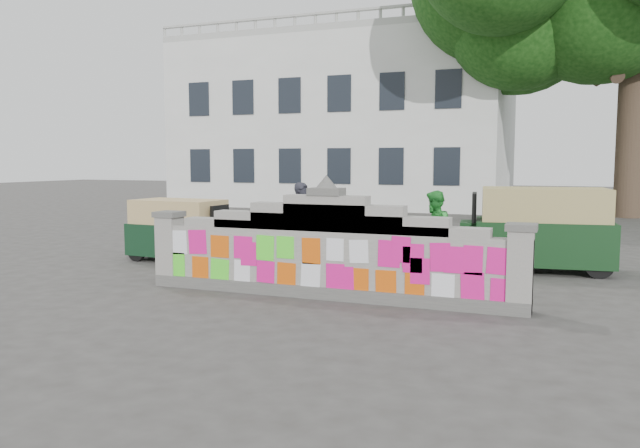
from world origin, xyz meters
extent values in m
plane|color=#383533|center=(0.00, 0.00, 0.00)|extent=(100.00, 100.00, 0.00)
cube|color=#4C4C49|center=(0.00, 0.00, 0.10)|extent=(6.40, 0.42, 0.20)
cube|color=gray|center=(0.00, 0.00, 0.60)|extent=(6.40, 0.32, 1.00)
cube|color=gray|center=(0.00, 0.00, 1.17)|extent=(5.20, 0.32, 0.14)
cube|color=gray|center=(0.00, 0.00, 1.24)|extent=(4.00, 0.32, 0.28)
cube|color=gray|center=(0.00, 0.00, 1.32)|extent=(2.60, 0.32, 0.44)
cube|color=gray|center=(0.00, 0.00, 1.39)|extent=(1.40, 0.32, 0.58)
cube|color=#4C4C49|center=(0.00, 0.00, 1.74)|extent=(0.55, 0.36, 0.12)
cone|color=#4C4C49|center=(0.00, 0.00, 1.90)|extent=(0.36, 0.36, 0.22)
cube|color=gray|center=(-3.02, 0.00, 0.62)|extent=(0.36, 0.40, 1.24)
cube|color=#4C4C49|center=(-3.02, 0.00, 1.28)|extent=(0.44, 0.44, 0.10)
cube|color=gray|center=(3.02, 0.00, 0.62)|extent=(0.36, 0.40, 1.24)
cube|color=#4C4C49|center=(3.02, 0.00, 1.28)|extent=(0.44, 0.44, 0.10)
cube|color=silver|center=(-7.00, 22.00, 4.00)|extent=(16.00, 10.00, 8.00)
cylinder|color=#38281E|center=(6.00, 18.00, 3.00)|extent=(1.10, 1.10, 6.00)
imported|color=black|center=(-1.12, 1.68, 0.46)|extent=(1.87, 1.16, 0.93)
imported|color=#21212A|center=(-1.12, 1.68, 0.78)|extent=(0.54, 0.66, 1.57)
imported|color=green|center=(1.17, 3.06, 0.82)|extent=(0.71, 0.87, 1.64)
cube|color=black|center=(-4.43, 2.37, 0.49)|extent=(2.20, 1.29, 0.71)
cube|color=tan|center=(-4.43, 2.37, 1.11)|extent=(2.02, 1.24, 0.53)
cube|color=black|center=(-3.33, 2.29, 0.49)|extent=(0.48, 0.65, 0.62)
cube|color=black|center=(-3.33, 2.29, 1.02)|extent=(0.11, 0.62, 0.53)
cylinder|color=black|center=(-3.24, 2.29, 0.22)|extent=(0.45, 0.14, 0.44)
cylinder|color=black|center=(-5.26, 1.94, 0.22)|extent=(0.45, 0.14, 0.44)
cylinder|color=black|center=(-5.19, 2.91, 0.22)|extent=(0.45, 0.14, 0.44)
cube|color=#103215|center=(3.21, 3.91, 0.60)|extent=(2.77, 1.72, 0.87)
cube|color=tan|center=(3.21, 3.91, 1.36)|extent=(2.54, 1.64, 0.65)
cube|color=#103215|center=(1.86, 3.75, 0.60)|extent=(0.63, 0.82, 0.76)
cube|color=black|center=(1.86, 3.75, 1.25)|extent=(0.18, 0.77, 0.65)
cylinder|color=black|center=(1.75, 3.73, 0.27)|extent=(0.56, 0.20, 0.54)
cylinder|color=black|center=(4.12, 4.62, 0.27)|extent=(0.56, 0.20, 0.54)
cylinder|color=black|center=(4.26, 3.43, 0.27)|extent=(0.56, 0.20, 0.54)
camera|label=1|loc=(3.54, -9.40, 2.23)|focal=35.00mm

